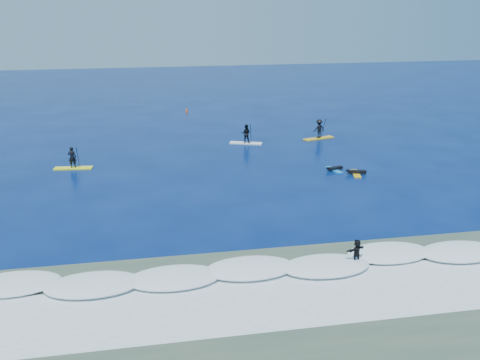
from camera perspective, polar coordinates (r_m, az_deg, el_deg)
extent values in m
plane|color=#031649|center=(38.11, 2.52, -2.23)|extent=(160.00, 160.00, 0.00)
cube|color=#374C3D|center=(26.04, 9.51, -13.15)|extent=(90.00, 13.00, 0.01)
cube|color=white|center=(29.32, 6.89, -9.15)|extent=(40.00, 6.00, 0.30)
cube|color=silver|center=(26.85, 8.79, -12.07)|extent=(34.00, 5.00, 0.02)
cube|color=#F2F61A|center=(47.36, -17.36, 1.23)|extent=(3.23, 1.10, 0.11)
imported|color=black|center=(47.09, -17.47, 2.34)|extent=(0.70, 0.50, 1.82)
cylinder|color=black|center=(47.01, -16.90, 2.29)|extent=(0.12, 0.73, 2.12)
cube|color=black|center=(47.29, -16.78, 1.12)|extent=(0.13, 0.03, 0.32)
cube|color=white|center=(53.11, 0.64, 3.96)|extent=(3.29, 1.81, 0.11)
imported|color=black|center=(52.87, 0.65, 4.98)|extent=(1.07, 0.95, 1.84)
cylinder|color=black|center=(52.82, 1.16, 4.89)|extent=(0.29, 0.71, 2.15)
cube|color=black|center=(53.08, 1.16, 3.83)|extent=(0.13, 0.03, 0.32)
cube|color=gold|center=(55.53, 8.37, 4.43)|extent=(3.45, 1.73, 0.11)
imported|color=black|center=(55.29, 8.42, 5.45)|extent=(1.39, 1.03, 1.93)
cylinder|color=black|center=(55.59, 8.85, 5.43)|extent=(0.26, 0.76, 2.25)
cube|color=black|center=(55.84, 8.79, 4.37)|extent=(0.13, 0.03, 0.34)
cube|color=gold|center=(44.79, 12.25, 0.67)|extent=(0.98, 2.15, 0.10)
cube|color=black|center=(44.76, 12.39, 0.87)|extent=(1.48, 0.67, 0.24)
sphere|color=black|center=(44.59, 11.37, 1.01)|extent=(0.24, 0.24, 0.24)
cube|color=#1B7FD0|center=(45.39, 10.01, 1.05)|extent=(0.97, 2.00, 0.09)
cube|color=black|center=(45.40, 10.12, 1.26)|extent=(1.38, 0.66, 0.22)
sphere|color=black|center=(44.96, 9.33, 1.25)|extent=(0.22, 0.22, 0.22)
cube|color=white|center=(29.76, 12.25, -8.59)|extent=(1.99, 1.18, 0.10)
imported|color=black|center=(29.45, 12.35, -7.38)|extent=(1.26, 0.78, 1.29)
cylinder|color=#FC5516|center=(67.91, -5.70, 7.31)|extent=(0.27, 0.27, 0.43)
cone|color=#FC5516|center=(67.85, -5.71, 7.57)|extent=(0.19, 0.19, 0.21)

